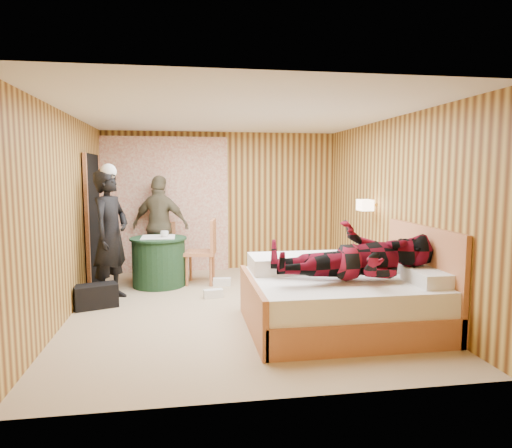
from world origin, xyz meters
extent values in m
cube|color=tan|center=(0.00, 0.00, 0.00)|extent=(4.20, 5.00, 0.01)
cube|color=white|center=(0.00, 0.00, 2.50)|extent=(4.20, 5.00, 0.01)
cube|color=gold|center=(0.00, 2.50, 1.25)|extent=(4.20, 0.02, 2.50)
cube|color=gold|center=(-2.10, 0.00, 1.25)|extent=(0.02, 5.00, 2.50)
cube|color=gold|center=(2.10, 0.00, 1.25)|extent=(0.02, 5.00, 2.50)
cube|color=white|center=(-1.00, 2.43, 1.20)|extent=(2.20, 0.08, 2.40)
cube|color=black|center=(-2.06, 1.40, 1.02)|extent=(0.06, 0.90, 2.05)
cylinder|color=gold|center=(2.00, 0.45, 1.30)|extent=(0.18, 0.04, 0.04)
cube|color=#FFDDB2|center=(1.92, 0.45, 1.30)|extent=(0.18, 0.24, 0.16)
cube|color=#DB8859|center=(1.10, -0.98, 0.16)|extent=(2.10, 1.68, 0.32)
cube|color=white|center=(1.10, -0.98, 0.45)|extent=(2.04, 1.62, 0.26)
cube|color=#DB8859|center=(0.05, -0.98, 0.29)|extent=(0.06, 1.68, 0.59)
cube|color=#DB8859|center=(2.06, -0.98, 0.58)|extent=(0.06, 1.68, 1.16)
cube|color=white|center=(1.92, -1.38, 0.65)|extent=(0.40, 0.58, 0.15)
cube|color=white|center=(1.92, -0.58, 0.65)|extent=(0.40, 0.58, 0.15)
cube|color=white|center=(0.73, -0.51, 0.67)|extent=(1.26, 0.63, 0.19)
cube|color=#DB8859|center=(1.88, 0.89, 0.25)|extent=(0.36, 0.50, 0.50)
cube|color=#DB8859|center=(1.88, 0.89, 0.41)|extent=(0.38, 0.52, 0.03)
cylinder|color=#20462A|center=(-1.09, 1.35, 0.37)|extent=(0.82, 0.82, 0.74)
cylinder|color=#20462A|center=(-1.09, 1.35, 0.75)|extent=(0.88, 0.88, 0.03)
cube|color=white|center=(-1.09, 1.35, 0.77)|extent=(0.63, 0.63, 0.01)
cube|color=#DB8859|center=(-1.09, 1.96, 0.45)|extent=(0.50, 0.50, 0.05)
cube|color=#DB8859|center=(-1.04, 2.15, 0.70)|extent=(0.42, 0.13, 0.46)
cylinder|color=#DB8859|center=(-1.29, 1.83, 0.21)|extent=(0.04, 0.04, 0.43)
cylinder|color=#DB8859|center=(-0.88, 2.09, 0.21)|extent=(0.04, 0.04, 0.43)
cube|color=#DB8859|center=(-0.44, 1.39, 0.50)|extent=(0.54, 0.54, 0.06)
cube|color=#DB8859|center=(-0.23, 1.35, 0.78)|extent=(0.13, 0.47, 0.51)
cylinder|color=#DB8859|center=(-0.59, 1.61, 0.24)|extent=(0.04, 0.04, 0.48)
cylinder|color=#DB8859|center=(-0.29, 1.17, 0.24)|extent=(0.04, 0.04, 0.48)
cube|color=black|center=(-1.85, 0.28, 0.15)|extent=(0.61, 0.46, 0.31)
cube|color=white|center=(-0.11, 1.19, 0.06)|extent=(0.29, 0.14, 0.12)
cube|color=white|center=(-0.29, 0.51, 0.06)|extent=(0.29, 0.15, 0.12)
imported|color=black|center=(-1.69, 0.66, 0.91)|extent=(0.67, 0.78, 1.81)
imported|color=brown|center=(-1.09, 2.08, 0.86)|extent=(1.09, 0.77, 1.72)
imported|color=maroon|center=(1.15, -1.18, 1.01)|extent=(0.86, 0.67, 1.77)
imported|color=white|center=(1.88, 0.84, 0.51)|extent=(0.23, 0.27, 0.02)
imported|color=white|center=(1.88, 0.84, 0.53)|extent=(0.26, 0.28, 0.02)
imported|color=white|center=(1.88, 1.02, 0.55)|extent=(0.12, 0.12, 0.09)
imported|color=white|center=(-0.99, 1.30, 0.83)|extent=(0.14, 0.14, 0.10)
camera|label=1|loc=(-0.67, -5.83, 1.76)|focal=32.00mm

